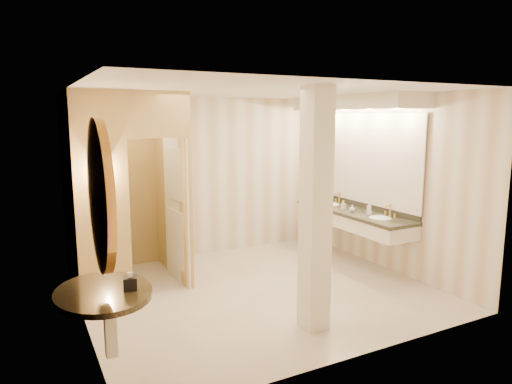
% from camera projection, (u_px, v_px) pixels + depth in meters
% --- Properties ---
extents(floor, '(4.50, 4.50, 0.00)m').
position_uv_depth(floor, '(258.00, 291.00, 6.28)').
color(floor, beige).
rests_on(floor, ground).
extents(ceiling, '(4.50, 4.50, 0.00)m').
position_uv_depth(ceiling, '(259.00, 91.00, 5.85)').
color(ceiling, silver).
rests_on(ceiling, wall_back).
extents(wall_back, '(4.50, 0.02, 2.70)m').
position_uv_depth(wall_back, '(204.00, 177.00, 7.81)').
color(wall_back, silver).
rests_on(wall_back, floor).
extents(wall_front, '(4.50, 0.02, 2.70)m').
position_uv_depth(wall_front, '(357.00, 226.00, 4.32)').
color(wall_front, silver).
rests_on(wall_front, floor).
extents(wall_left, '(0.02, 4.00, 2.70)m').
position_uv_depth(wall_left, '(79.00, 210.00, 5.03)').
color(wall_left, silver).
rests_on(wall_left, floor).
extents(wall_right, '(0.02, 4.00, 2.70)m').
position_uv_depth(wall_right, '(386.00, 183.00, 7.09)').
color(wall_right, silver).
rests_on(wall_right, floor).
extents(toilet_closet, '(1.50, 1.55, 2.70)m').
position_uv_depth(toilet_closet, '(157.00, 188.00, 6.40)').
color(toilet_closet, '#D3B86E').
rests_on(toilet_closet, floor).
extents(wall_sconce, '(0.14, 0.14, 0.42)m').
position_uv_depth(wall_sconce, '(101.00, 170.00, 5.50)').
color(wall_sconce, gold).
rests_on(wall_sconce, toilet_closet).
extents(vanity, '(0.75, 2.49, 2.09)m').
position_uv_depth(vanity, '(356.00, 164.00, 7.27)').
color(vanity, silver).
rests_on(vanity, floor).
extents(console_shelf, '(1.03, 1.03, 1.96)m').
position_uv_depth(console_shelf, '(103.00, 238.00, 3.90)').
color(console_shelf, black).
rests_on(console_shelf, floor).
extents(pillar, '(0.27, 0.27, 2.70)m').
position_uv_depth(pillar, '(316.00, 211.00, 4.98)').
color(pillar, silver).
rests_on(pillar, floor).
extents(tissue_box, '(0.14, 0.14, 0.11)m').
position_uv_depth(tissue_box, '(130.00, 283.00, 3.98)').
color(tissue_box, black).
rests_on(tissue_box, console_shelf).
extents(toilet, '(0.48, 0.78, 0.77)m').
position_uv_depth(toilet, '(111.00, 248.00, 7.00)').
color(toilet, white).
rests_on(toilet, floor).
extents(soap_bottle_a, '(0.08, 0.08, 0.14)m').
position_uv_depth(soap_bottle_a, '(343.00, 205.00, 7.47)').
color(soap_bottle_a, beige).
rests_on(soap_bottle_a, vanity).
extents(soap_bottle_b, '(0.10, 0.10, 0.11)m').
position_uv_depth(soap_bottle_b, '(352.00, 208.00, 7.24)').
color(soap_bottle_b, silver).
rests_on(soap_bottle_b, vanity).
extents(soap_bottle_c, '(0.10, 0.10, 0.21)m').
position_uv_depth(soap_bottle_c, '(369.00, 209.00, 7.00)').
color(soap_bottle_c, '#C6B28C').
rests_on(soap_bottle_c, vanity).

